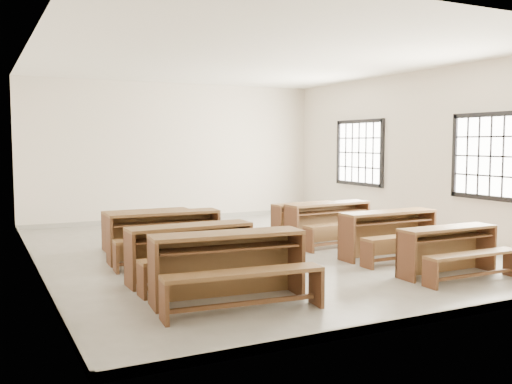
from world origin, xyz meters
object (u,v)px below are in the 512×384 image
desk_set_1 (192,249)px  desk_set_4 (450,248)px  desk_set_7 (306,216)px  desk_set_5 (390,231)px  desk_set_6 (330,220)px  desk_set_3 (147,226)px  desk_set_0 (229,262)px  desk_set_2 (165,233)px

desk_set_1 → desk_set_4: 3.52m
desk_set_1 → desk_set_7: size_ratio=1.16×
desk_set_4 → desk_set_5: 1.33m
desk_set_5 → desk_set_6: desk_set_6 is taller
desk_set_5 → desk_set_6: 1.49m
desk_set_3 → desk_set_4: desk_set_4 is taller
desk_set_0 → desk_set_5: (3.30, 1.17, -0.03)m
desk_set_4 → desk_set_7: bearing=89.2°
desk_set_2 → desk_set_7: desk_set_2 is taller
desk_set_3 → desk_set_5: size_ratio=0.89×
desk_set_1 → desk_set_5: 3.36m
desk_set_6 → desk_set_0: bearing=-144.5°
desk_set_7 → desk_set_2: bearing=-164.2°
desk_set_3 → desk_set_5: bearing=-37.4°
desk_set_4 → desk_set_3: bearing=129.7°
desk_set_7 → desk_set_4: bearing=-95.5°
desk_set_4 → desk_set_6: bearing=92.1°
desk_set_1 → desk_set_6: bearing=24.2°
desk_set_2 → desk_set_4: (3.21, -2.66, -0.06)m
desk_set_4 → desk_set_7: size_ratio=1.03×
desk_set_0 → desk_set_5: 3.50m
desk_set_4 → desk_set_7: 3.88m
desk_set_2 → desk_set_7: size_ratio=1.20×
desk_set_6 → desk_set_4: bearing=-92.8°
desk_set_3 → desk_set_6: desk_set_6 is taller
desk_set_5 → desk_set_3: bearing=141.5°
desk_set_2 → desk_set_5: 3.54m
desk_set_6 → desk_set_5: bearing=-88.7°
desk_set_4 → desk_set_5: desk_set_5 is taller
desk_set_1 → desk_set_2: 1.41m
desk_set_2 → desk_set_3: size_ratio=1.18×
desk_set_5 → desk_set_4: bearing=-93.3°
desk_set_5 → desk_set_6: bearing=95.5°
desk_set_4 → desk_set_7: desk_set_4 is taller
desk_set_3 → desk_set_4: size_ratio=0.99×
desk_set_1 → desk_set_4: desk_set_1 is taller
desk_set_1 → desk_set_2: bearing=85.0°
desk_set_2 → desk_set_6: desk_set_2 is taller
desk_set_2 → desk_set_3: 1.19m
desk_set_3 → desk_set_6: bearing=-18.1°
desk_set_5 → desk_set_6: (-0.16, 1.48, 0.00)m
desk_set_7 → desk_set_6: bearing=-103.1°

